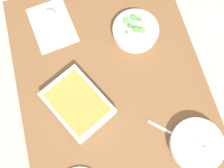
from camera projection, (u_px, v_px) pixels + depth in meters
ground_plane at (112, 115)px, 2.04m from camera, size 6.00×6.00×0.00m
dining_table at (112, 89)px, 1.42m from camera, size 1.20×0.90×0.74m
placemat at (52, 25)px, 1.43m from camera, size 0.30×0.24×0.00m
stew_bowl at (197, 145)px, 1.22m from camera, size 0.24×0.24×0.06m
broccoli_bowl at (135, 30)px, 1.39m from camera, size 0.23×0.23×0.07m
baking_dish at (78, 103)px, 1.27m from camera, size 0.37×0.33×0.06m
drink_cup at (51, 21)px, 1.40m from camera, size 0.07×0.07×0.08m
spoon_by_stew at (170, 133)px, 1.26m from camera, size 0.13×0.14×0.01m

